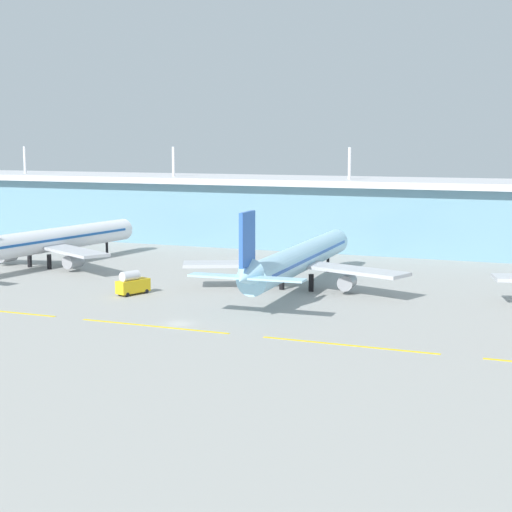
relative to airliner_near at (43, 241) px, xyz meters
The scene contains 7 objects.
ground_plane 74.99m from the airliner_near, 35.61° to the right, with size 600.00×600.00×0.00m, color #9E9E99.
terminal_building 89.01m from the airliner_near, 46.91° to the left, with size 288.00×34.00×29.27m.
airliner_near is the anchor object (origin of this frame).
airliner_middle 68.62m from the airliner_near, ahead, with size 48.73×72.11×18.90m.
taxiway_stripe_centre 74.74m from the airliner_near, 39.15° to the right, with size 28.00×0.70×0.04m, color yellow.
taxiway_stripe_mid_east 103.29m from the airliner_near, 27.13° to the right, with size 28.00×0.70×0.04m, color yellow.
fuel_truck 45.92m from the airliner_near, 30.63° to the right, with size 4.78×7.65×4.95m.
Camera 1 is at (64.93, -121.98, 30.87)m, focal length 57.73 mm.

